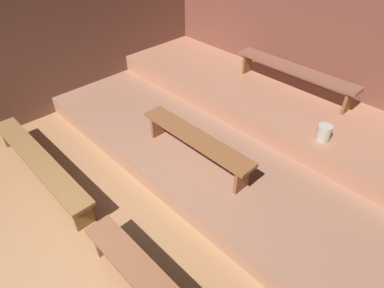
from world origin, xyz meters
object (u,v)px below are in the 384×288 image
object	(u,v)px
bench_floor_left	(39,161)
pail_middle	(324,133)
bench_lower_center	(196,140)
bench_middle_center	(295,71)

from	to	relation	value
bench_floor_left	pail_middle	size ratio (longest dim) A/B	11.29
bench_lower_center	bench_middle_center	world-z (taller)	bench_middle_center
bench_floor_left	pail_middle	distance (m)	4.12
bench_floor_left	bench_middle_center	size ratio (longest dim) A/B	1.17
pail_middle	bench_middle_center	bearing A→B (deg)	140.05
bench_floor_left	pail_middle	world-z (taller)	pail_middle
bench_floor_left	pail_middle	xyz separation A→B (m)	(2.72, 3.07, 0.38)
bench_middle_center	bench_lower_center	bearing A→B (deg)	-92.33
bench_lower_center	pail_middle	distance (m)	1.83
pail_middle	bench_floor_left	bearing A→B (deg)	-131.61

